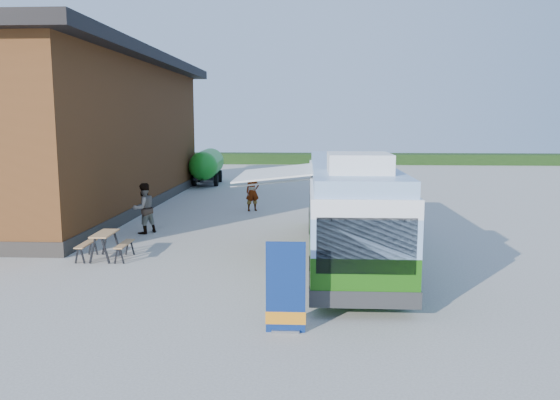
# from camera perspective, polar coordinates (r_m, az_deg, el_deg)

# --- Properties ---
(ground) EXTENTS (100.00, 100.00, 0.00)m
(ground) POSITION_cam_1_polar(r_m,az_deg,el_deg) (16.94, -1.22, -6.36)
(ground) COLOR #BCB7AD
(ground) RESTS_ON ground
(barn) EXTENTS (9.60, 21.20, 7.50)m
(barn) POSITION_cam_1_polar(r_m,az_deg,el_deg) (28.85, -21.02, 6.40)
(barn) COLOR brown
(barn) RESTS_ON ground
(hedge) EXTENTS (40.00, 3.00, 1.00)m
(hedge) POSITION_cam_1_polar(r_m,az_deg,el_deg) (54.88, 10.26, 4.26)
(hedge) COLOR #264419
(hedge) RESTS_ON ground
(bus) EXTENTS (2.47, 11.40, 3.50)m
(bus) POSITION_cam_1_polar(r_m,az_deg,el_deg) (17.21, 7.08, -0.50)
(bus) COLOR #2D7413
(bus) RESTS_ON ground
(awning) EXTENTS (2.58, 4.22, 0.51)m
(awning) POSITION_cam_1_polar(r_m,az_deg,el_deg) (17.50, 0.29, 2.60)
(awning) COLOR white
(awning) RESTS_ON ground
(banner) EXTENTS (0.83, 0.18, 1.90)m
(banner) POSITION_cam_1_polar(r_m,az_deg,el_deg) (11.22, 0.59, -9.97)
(banner) COLOR navy
(banner) RESTS_ON ground
(picnic_table) EXTENTS (1.51, 1.35, 0.84)m
(picnic_table) POSITION_cam_1_polar(r_m,az_deg,el_deg) (17.84, -17.83, -3.95)
(picnic_table) COLOR tan
(picnic_table) RESTS_ON ground
(person_a) EXTENTS (0.80, 0.71, 1.85)m
(person_a) POSITION_cam_1_polar(r_m,az_deg,el_deg) (25.97, -2.90, 0.87)
(person_a) COLOR #999999
(person_a) RESTS_ON ground
(person_b) EXTENTS (1.17, 1.19, 1.93)m
(person_b) POSITION_cam_1_polar(r_m,az_deg,el_deg) (21.42, -14.05, -0.85)
(person_b) COLOR #999999
(person_b) RESTS_ON ground
(slurry_tanker) EXTENTS (2.11, 6.25, 2.31)m
(slurry_tanker) POSITION_cam_1_polar(r_m,az_deg,el_deg) (37.24, -7.62, 3.71)
(slurry_tanker) COLOR #1B9521
(slurry_tanker) RESTS_ON ground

